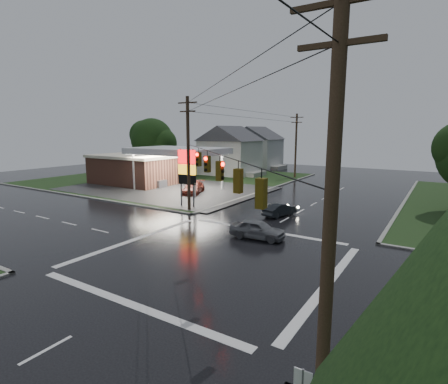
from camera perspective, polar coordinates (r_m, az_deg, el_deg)
The scene contains 14 objects.
ground at distance 22.16m, azimuth -1.40°, elevation -10.66°, with size 120.00×120.00×0.00m, color black.
grass_nw at distance 57.78m, azimuth -8.49°, elevation 2.19°, with size 36.00×36.00×0.08m, color #1E3216.
gas_station at distance 52.69m, azimuth -12.78°, elevation 4.05°, with size 26.20×18.00×5.60m.
pylon_sign at distance 35.62m, azimuth -6.07°, elevation 3.83°, with size 2.00×0.35×6.00m.
utility_pole_nw at distance 34.08m, azimuth -5.85°, elevation 6.44°, with size 2.20×0.32×11.00m.
utility_pole_se at distance 8.25m, azimuth 16.91°, elevation -5.27°, with size 2.20×0.32×11.00m.
utility_pole_n at distance 59.13m, azimuth 11.65°, elevation 7.56°, with size 2.20×0.32×10.50m.
traffic_signals at distance 20.75m, azimuth -1.46°, elevation 6.30°, with size 26.87×26.87×1.47m.
house_near at distance 62.44m, azimuth 1.02°, elevation 6.90°, with size 11.05×8.48×8.60m.
house_far at distance 73.39m, azimuth 5.28°, elevation 7.33°, with size 11.05×8.48×8.60m.
tree_nw_behind at distance 65.51m, azimuth -11.57°, elevation 8.41°, with size 8.93×7.60×10.00m.
car_north at distance 32.74m, azimuth 9.07°, elevation -2.83°, with size 1.29×3.69×1.22m, color black.
car_crossing at distance 25.80m, azimuth 5.48°, elevation -6.06°, with size 1.65×4.09×1.39m, color slate.
car_pump at distance 43.72m, azimuth -5.03°, elevation 0.66°, with size 2.04×5.03×1.46m, color #581C14.
Camera 1 is at (11.56, -17.20, 7.84)m, focal length 28.00 mm.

